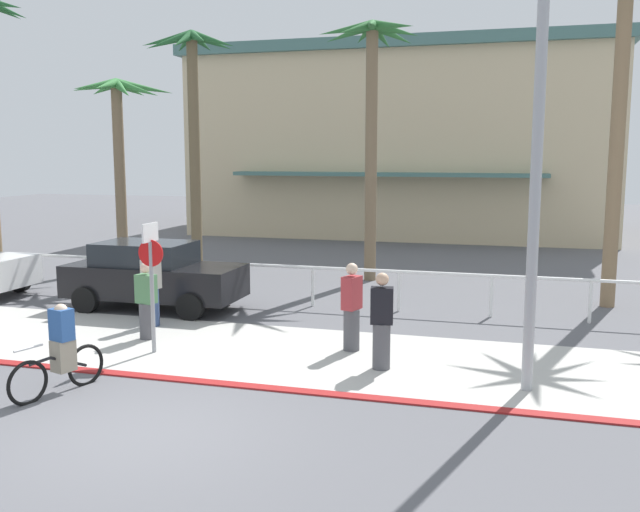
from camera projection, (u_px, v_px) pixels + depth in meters
ground_plane at (328, 295)px, 19.27m from camera, size 80.00×80.00×0.00m
sidewalk_strip at (251, 351)px, 13.75m from camera, size 44.00×4.00×0.02m
curb_paint at (208, 382)px, 11.85m from camera, size 44.00×0.24×0.03m
building_backdrop at (406, 142)px, 35.30m from camera, size 20.01×12.11×8.87m
rail_fence at (313, 274)px, 17.72m from camera, size 22.26×0.08×1.04m
stop_sign_bike_lane at (151, 269)px, 13.39m from camera, size 0.52×0.56×2.56m
streetlight_curb at (538, 127)px, 10.62m from camera, size 0.24×2.54×7.50m
palm_tree_2 at (119, 121)px, 23.09m from camera, size 3.00×3.21×6.34m
palm_tree_3 at (192, 93)px, 22.64m from camera, size 3.33×2.78×7.82m
palm_tree_4 at (372, 82)px, 20.65m from camera, size 3.14×3.36×7.78m
palm_tree_5 at (622, 49)px, 16.86m from camera, size 2.97×3.30×8.59m
car_black_1 at (153, 275)px, 17.42m from camera, size 4.40×2.02×1.69m
cyclist_black_0 at (61, 351)px, 11.29m from camera, size 0.59×1.76×1.50m
pedestrian_0 at (152, 290)px, 15.61m from camera, size 0.40×0.46×1.80m
pedestrian_1 at (147, 305)px, 14.53m from camera, size 0.44×0.37×1.63m
pedestrian_2 at (352, 310)px, 13.66m from camera, size 0.41×0.46×1.77m
pedestrian_3 at (382, 325)px, 12.46m from camera, size 0.43×0.36×1.78m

